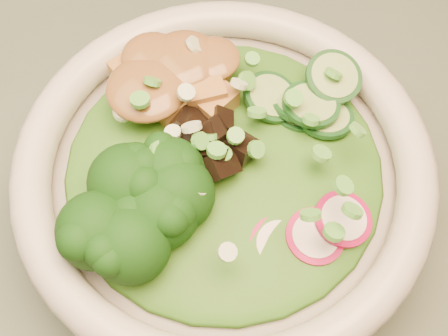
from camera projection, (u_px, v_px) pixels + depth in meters
floor at (212, 329)px, 1.21m from camera, size 4.00×4.00×0.00m
dining_table at (202, 182)px, 0.65m from camera, size 1.20×0.80×0.75m
salad_bowl at (224, 181)px, 0.47m from camera, size 0.31×0.31×0.08m
lettuce_bed at (224, 167)px, 0.45m from camera, size 0.23×0.23×0.03m
broccoli_florets at (142, 215)px, 0.41m from camera, size 0.11×0.10×0.05m
radish_slices at (297, 239)px, 0.42m from camera, size 0.13×0.08×0.02m
cucumber_slices at (304, 105)px, 0.46m from camera, size 0.10×0.10×0.04m
mushroom_heap at (212, 143)px, 0.44m from camera, size 0.10×0.10×0.05m
tofu_cubes at (167, 90)px, 0.47m from camera, size 0.12×0.09×0.04m
peanut_sauce at (165, 78)px, 0.45m from camera, size 0.08×0.06×0.02m
scallion_garnish at (224, 148)px, 0.43m from camera, size 0.22×0.22×0.03m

